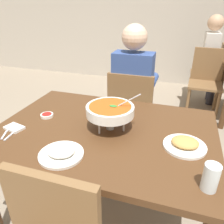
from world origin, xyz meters
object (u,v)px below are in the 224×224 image
at_px(drink_glass, 210,179).
at_px(patron_bg_right, 212,55).
at_px(rice_plate, 61,152).
at_px(diner_main, 133,86).
at_px(sauce_dish, 47,115).
at_px(curry_bowl, 110,111).
at_px(chair_bg_right, 212,70).
at_px(chair_diner_main, 132,110).
at_px(appetizer_plate, 185,144).
at_px(chair_bg_corner, 206,78).
at_px(dining_table_main, 105,141).

height_order(drink_glass, patron_bg_right, patron_bg_right).
height_order(rice_plate, drink_glass, drink_glass).
relative_size(diner_main, sauce_dish, 14.56).
distance_m(curry_bowl, chair_bg_right, 2.68).
bearing_deg(chair_bg_right, patron_bg_right, -136.75).
xyz_separation_m(rice_plate, drink_glass, (0.73, -0.01, 0.04)).
xyz_separation_m(curry_bowl, rice_plate, (-0.16, -0.35, -0.11)).
height_order(curry_bowl, rice_plate, curry_bowl).
distance_m(rice_plate, patron_bg_right, 2.98).
bearing_deg(chair_diner_main, diner_main, 90.00).
bearing_deg(chair_diner_main, sauce_dish, -121.01).
distance_m(chair_diner_main, patron_bg_right, 1.91).
xyz_separation_m(appetizer_plate, patron_bg_right, (0.32, 2.54, -0.01)).
bearing_deg(chair_bg_corner, dining_table_main, -109.77).
distance_m(chair_bg_right, chair_bg_corner, 0.45).
bearing_deg(chair_bg_corner, chair_diner_main, -119.75).
xyz_separation_m(diner_main, drink_glass, (0.60, -1.16, 0.05)).
height_order(sauce_dish, patron_bg_right, patron_bg_right).
bearing_deg(chair_bg_corner, diner_main, -120.38).
bearing_deg(chair_bg_right, chair_diner_main, -116.26).
distance_m(diner_main, patron_bg_right, 1.87).
bearing_deg(chair_bg_right, curry_bowl, -108.33).
bearing_deg(appetizer_plate, dining_table_main, 174.13).
relative_size(appetizer_plate, sauce_dish, 2.67).
height_order(dining_table_main, sauce_dish, sauce_dish).
distance_m(sauce_dish, patron_bg_right, 2.77).
height_order(curry_bowl, sauce_dish, curry_bowl).
bearing_deg(dining_table_main, chair_bg_right, 71.12).
xyz_separation_m(diner_main, chair_bg_right, (0.87, 1.73, -0.24)).
height_order(rice_plate, chair_bg_right, chair_bg_right).
distance_m(sauce_dish, chair_bg_corner, 2.40).
relative_size(rice_plate, drink_glass, 1.85).
relative_size(dining_table_main, patron_bg_right, 1.06).
bearing_deg(curry_bowl, dining_table_main, -156.16).
bearing_deg(patron_bg_right, chair_diner_main, -115.53).
xyz_separation_m(dining_table_main, sauce_dish, (-0.45, 0.03, 0.10)).
bearing_deg(dining_table_main, chair_diner_main, 90.00).
bearing_deg(dining_table_main, rice_plate, -111.01).
relative_size(chair_bg_right, patron_bg_right, 0.69).
distance_m(drink_glass, patron_bg_right, 2.84).
xyz_separation_m(diner_main, patron_bg_right, (0.82, 1.68, 0.00)).
bearing_deg(appetizer_plate, patron_bg_right, 82.75).
bearing_deg(dining_table_main, curry_bowl, 23.84).
height_order(chair_diner_main, patron_bg_right, patron_bg_right).
relative_size(diner_main, drink_glass, 10.08).
relative_size(appetizer_plate, drink_glass, 1.85).
distance_m(dining_table_main, curry_bowl, 0.22).
distance_m(dining_table_main, drink_glass, 0.71).
bearing_deg(drink_glass, dining_table_main, 150.32).
relative_size(dining_table_main, drink_glass, 10.69).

